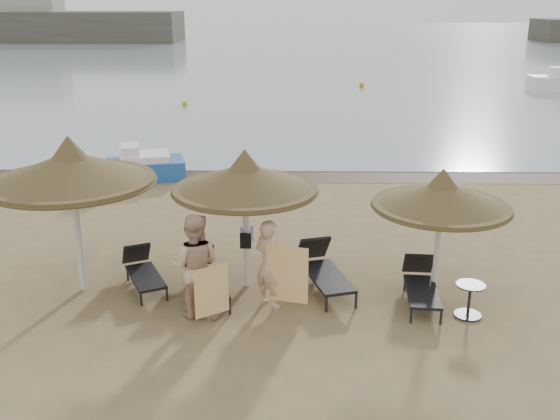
% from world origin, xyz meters
% --- Properties ---
extents(ground, '(160.00, 160.00, 0.00)m').
position_xyz_m(ground, '(0.00, 0.00, 0.00)').
color(ground, olive).
rests_on(ground, ground).
extents(sea, '(200.00, 140.00, 0.03)m').
position_xyz_m(sea, '(0.00, 80.00, 0.01)').
color(sea, gray).
rests_on(sea, ground).
extents(wet_sand_strip, '(200.00, 1.60, 0.01)m').
position_xyz_m(wet_sand_strip, '(0.00, 9.40, 0.00)').
color(wet_sand_strip, '#473325').
rests_on(wet_sand_strip, ground).
extents(far_shore, '(150.00, 54.80, 12.00)m').
position_xyz_m(far_shore, '(-25.10, 77.82, 2.91)').
color(far_shore, '#524E3F').
rests_on(far_shore, ground).
extents(palapa_left, '(3.28, 3.28, 3.25)m').
position_xyz_m(palapa_left, '(-3.62, 0.65, 2.59)').
color(palapa_left, silver).
rests_on(palapa_left, ground).
extents(palapa_center, '(2.97, 2.97, 2.94)m').
position_xyz_m(palapa_center, '(-0.24, 0.91, 2.34)').
color(palapa_center, silver).
rests_on(palapa_center, ground).
extents(palapa_right, '(2.71, 2.71, 2.68)m').
position_xyz_m(palapa_right, '(3.57, 0.51, 2.14)').
color(palapa_right, silver).
rests_on(palapa_right, ground).
extents(lounger_far_left, '(1.25, 1.78, 0.77)m').
position_xyz_m(lounger_far_left, '(-2.43, 0.89, 0.34)').
color(lounger_far_left, '#242327').
rests_on(lounger_far_left, ground).
extents(lounger_near_left, '(1.22, 2.02, 0.86)m').
position_xyz_m(lounger_near_left, '(-1.09, 0.52, 0.39)').
color(lounger_near_left, '#242327').
rests_on(lounger_near_left, ground).
extents(lounger_near_right, '(1.22, 2.13, 0.91)m').
position_xyz_m(lounger_near_right, '(1.35, 0.90, 0.41)').
color(lounger_near_right, '#242327').
rests_on(lounger_near_right, ground).
extents(lounger_far_right, '(0.74, 1.85, 0.81)m').
position_xyz_m(lounger_far_right, '(3.27, 0.31, 0.36)').
color(lounger_far_right, '#242327').
rests_on(lounger_far_right, ground).
extents(side_table, '(0.55, 0.55, 0.66)m').
position_xyz_m(side_table, '(4.05, -0.34, 0.31)').
color(side_table, '#242327').
rests_on(side_table, ground).
extents(person_left, '(1.12, 0.76, 2.36)m').
position_xyz_m(person_left, '(-1.11, -0.39, 1.18)').
color(person_left, '#D3AC8E').
rests_on(person_left, ground).
extents(person_right, '(1.14, 1.07, 2.08)m').
position_xyz_m(person_right, '(0.26, 0.00, 1.04)').
color(person_right, '#D3AC8E').
rests_on(person_right, ground).
extents(towel_left, '(0.59, 0.41, 0.98)m').
position_xyz_m(towel_left, '(-0.76, -0.74, 0.68)').
color(towel_left, orange).
rests_on(towel_left, ground).
extents(towel_right, '(0.80, 0.23, 1.15)m').
position_xyz_m(towel_right, '(0.61, -0.25, 0.79)').
color(towel_right, orange).
rests_on(towel_right, ground).
extents(bag_patterned, '(0.27, 0.19, 0.33)m').
position_xyz_m(bag_patterned, '(-0.24, 1.09, 1.09)').
color(bag_patterned, white).
rests_on(bag_patterned, ground).
extents(bag_dark, '(0.23, 0.09, 0.32)m').
position_xyz_m(bag_dark, '(-0.24, 0.75, 1.08)').
color(bag_dark, black).
rests_on(bag_dark, ground).
extents(pedal_boat, '(2.82, 2.11, 1.17)m').
position_xyz_m(pedal_boat, '(-4.25, 9.07, 0.43)').
color(pedal_boat, '#2054A7').
rests_on(pedal_boat, ground).
extents(buoy_left, '(0.31, 0.31, 0.31)m').
position_xyz_m(buoy_left, '(-5.33, 23.71, 0.15)').
color(buoy_left, gold).
rests_on(buoy_left, ground).
extents(buoy_mid, '(0.36, 0.36, 0.36)m').
position_xyz_m(buoy_mid, '(5.40, 31.79, 0.18)').
color(buoy_mid, gold).
rests_on(buoy_mid, ground).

